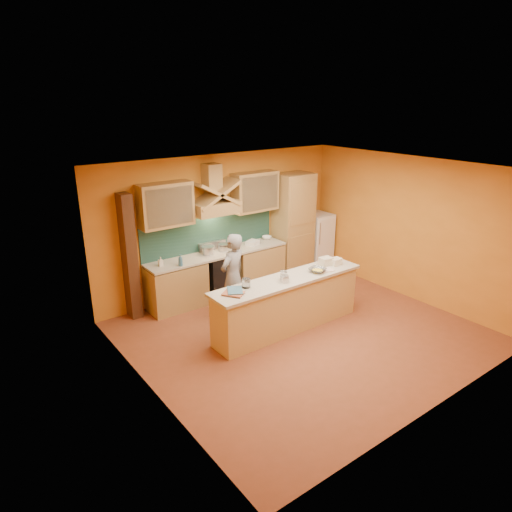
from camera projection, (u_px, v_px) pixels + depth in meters
floor at (303, 333)px, 7.84m from camera, size 5.50×5.00×0.01m
ceiling at (309, 170)px, 6.91m from camera, size 5.50×5.00×0.01m
wall_back at (222, 224)px, 9.26m from camera, size 5.50×0.02×2.80m
wall_front at (446, 312)px, 5.48m from camera, size 5.50×0.02×2.80m
wall_left at (146, 299)px, 5.83m from camera, size 0.02×5.00×2.80m
wall_right at (410, 229)px, 8.92m from camera, size 0.02×5.00×2.80m
base_cabinet_left at (176, 287)px, 8.66m from camera, size 1.10×0.60×0.86m
base_cabinet_right at (257, 266)px, 9.73m from camera, size 1.10×0.60×0.86m
counter_top at (218, 254)px, 9.03m from camera, size 3.00×0.62×0.04m
stove at (219, 275)px, 9.18m from camera, size 0.60×0.58×0.90m
backsplash at (210, 233)px, 9.13m from camera, size 3.00×0.03×0.70m
range_hood at (215, 208)px, 8.77m from camera, size 0.92×0.50×0.24m
hood_chimney at (212, 177)px, 8.65m from camera, size 0.30×0.30×0.50m
upper_cabinet_left at (166, 205)px, 8.20m from camera, size 1.00×0.35×0.80m
upper_cabinet_right at (255, 192)px, 9.32m from camera, size 1.00×0.35×0.80m
pantry_column at (293, 226)px, 10.05m from camera, size 0.80×0.60×2.30m
fridge at (317, 241)px, 10.64m from camera, size 0.58×0.60×1.30m
trim_column_left at (130, 257)px, 8.08m from camera, size 0.20×0.30×2.30m
island_body at (287, 305)px, 7.86m from camera, size 2.80×0.55×0.88m
island_top at (288, 280)px, 7.70m from camera, size 2.90×0.62×0.05m
person at (233, 276)px, 8.17m from camera, size 0.67×0.54×1.59m
pot_large at (208, 251)px, 8.89m from camera, size 0.25×0.25×0.18m
pot_small at (224, 249)px, 9.11m from camera, size 0.26×0.26×0.13m
soap_bottle_a at (161, 261)px, 8.30m from camera, size 0.08×0.08×0.17m
soap_bottle_b at (180, 260)px, 8.29m from camera, size 0.12×0.12×0.22m
bowl_back at (267, 238)px, 9.87m from camera, size 0.22×0.22×0.06m
dish_rack at (253, 243)px, 9.48m from camera, size 0.31×0.29×0.09m
book_lower at (230, 297)px, 6.96m from camera, size 0.37×0.39×0.03m
book_upper at (228, 291)px, 7.11m from camera, size 0.36×0.39×0.02m
jar_large at (246, 283)px, 7.30m from camera, size 0.18×0.18×0.15m
jar_small at (284, 275)px, 7.61m from camera, size 0.15×0.15×0.16m
kitchen_scale at (285, 280)px, 7.52m from camera, size 0.14×0.14×0.09m
mixing_bowl at (318, 270)px, 7.95m from camera, size 0.36×0.36×0.07m
cloth at (326, 270)px, 8.03m from camera, size 0.29×0.24×0.02m
grocery_bag_a at (326, 261)px, 8.28m from camera, size 0.23×0.19×0.14m
grocery_bag_b at (336, 261)px, 8.30m from camera, size 0.20×0.16×0.12m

